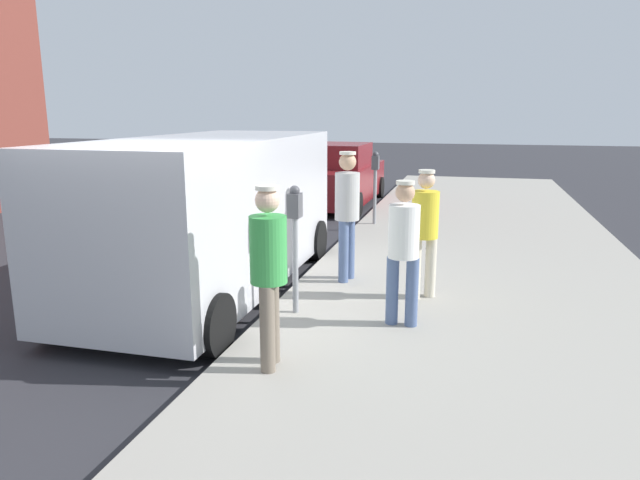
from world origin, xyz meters
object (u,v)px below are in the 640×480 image
at_px(pedestrian_in_white, 404,244).
at_px(parked_sedan_ahead, 337,177).
at_px(parking_meter_far, 375,175).
at_px(pedestrian_in_yellow, 425,226).
at_px(parking_meter_near, 295,228).
at_px(parked_van, 212,210).
at_px(pedestrian_in_green, 269,265).
at_px(pedestrian_in_gray, 347,207).

relative_size(pedestrian_in_white, parked_sedan_ahead, 0.37).
relative_size(parking_meter_far, pedestrian_in_yellow, 0.93).
distance_m(parking_meter_near, parked_van, 1.78).
distance_m(parking_meter_near, parking_meter_far, 5.70).
bearing_deg(parked_van, parking_meter_far, 72.42).
distance_m(parking_meter_far, parked_van, 4.97).
xyz_separation_m(pedestrian_in_yellow, parked_sedan_ahead, (-2.94, 7.83, -0.34)).
height_order(parking_meter_far, parked_van, parked_van).
relative_size(pedestrian_in_green, parked_sedan_ahead, 0.39).
bearing_deg(pedestrian_in_green, pedestrian_in_gray, 88.15).
xyz_separation_m(parking_meter_far, parked_van, (-1.50, -4.73, -0.03)).
distance_m(pedestrian_in_yellow, pedestrian_in_gray, 1.23).
relative_size(parking_meter_far, parked_van, 0.29).
distance_m(pedestrian_in_yellow, parked_sedan_ahead, 8.37).
bearing_deg(pedestrian_in_yellow, pedestrian_in_green, -116.20).
bearing_deg(pedestrian_in_green, parking_meter_near, 97.95).
height_order(parking_meter_far, pedestrian_in_green, pedestrian_in_green).
bearing_deg(parked_sedan_ahead, parking_meter_far, -63.63).
distance_m(pedestrian_in_yellow, parked_van, 2.91).
bearing_deg(parked_sedan_ahead, parking_meter_near, -80.12).
relative_size(pedestrian_in_green, parked_van, 0.33).
distance_m(pedestrian_in_gray, parked_sedan_ahead, 7.55).
relative_size(parking_meter_near, pedestrian_in_gray, 0.84).
height_order(pedestrian_in_white, pedestrian_in_yellow, pedestrian_in_yellow).
bearing_deg(parking_meter_near, pedestrian_in_white, -3.98).
height_order(parking_meter_far, pedestrian_in_gray, pedestrian_in_gray).
height_order(pedestrian_in_white, parked_van, parked_van).
distance_m(parking_meter_near, pedestrian_in_white, 1.27).
xyz_separation_m(parked_van, parked_sedan_ahead, (-0.03, 7.82, -0.41)).
relative_size(parking_meter_near, parked_sedan_ahead, 0.34).
bearing_deg(parking_meter_far, parked_van, -107.58).
bearing_deg(pedestrian_in_white, parked_van, 159.18).
relative_size(parking_meter_far, pedestrian_in_gray, 0.84).
bearing_deg(pedestrian_in_yellow, parked_sedan_ahead, 110.58).
relative_size(parking_meter_near, parked_van, 0.29).
bearing_deg(parking_meter_far, pedestrian_in_green, -88.34).
height_order(parking_meter_near, pedestrian_in_yellow, pedestrian_in_yellow).
bearing_deg(parked_sedan_ahead, parked_van, -89.78).
xyz_separation_m(parking_meter_near, pedestrian_in_gray, (0.30, 1.47, 0.02)).
bearing_deg(parking_meter_near, pedestrian_in_yellow, 34.06).
xyz_separation_m(parking_meter_near, pedestrian_in_green, (0.21, -1.49, -0.05)).
xyz_separation_m(parking_meter_near, parked_sedan_ahead, (-1.53, 8.78, -0.43)).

